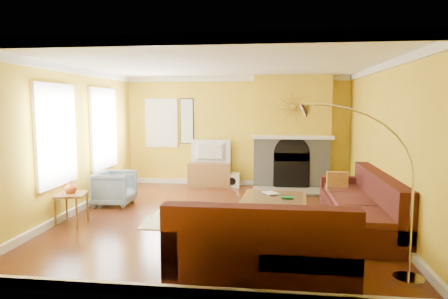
# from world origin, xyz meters

# --- Properties ---
(floor) EXTENTS (5.50, 6.00, 0.02)m
(floor) POSITION_xyz_m (0.00, 0.00, -0.01)
(floor) COLOR #602B14
(floor) RESTS_ON ground
(ceiling) EXTENTS (5.50, 6.00, 0.02)m
(ceiling) POSITION_xyz_m (0.00, 0.00, 2.71)
(ceiling) COLOR white
(ceiling) RESTS_ON ground
(wall_back) EXTENTS (5.50, 0.02, 2.70)m
(wall_back) POSITION_xyz_m (0.00, 3.01, 1.35)
(wall_back) COLOR gold
(wall_back) RESTS_ON ground
(wall_front) EXTENTS (5.50, 0.02, 2.70)m
(wall_front) POSITION_xyz_m (0.00, -3.01, 1.35)
(wall_front) COLOR gold
(wall_front) RESTS_ON ground
(wall_left) EXTENTS (0.02, 6.00, 2.70)m
(wall_left) POSITION_xyz_m (-2.76, 0.00, 1.35)
(wall_left) COLOR gold
(wall_left) RESTS_ON ground
(wall_right) EXTENTS (0.02, 6.00, 2.70)m
(wall_right) POSITION_xyz_m (2.76, 0.00, 1.35)
(wall_right) COLOR gold
(wall_right) RESTS_ON ground
(baseboard) EXTENTS (5.50, 6.00, 0.12)m
(baseboard) POSITION_xyz_m (0.00, 0.00, 0.06)
(baseboard) COLOR white
(baseboard) RESTS_ON floor
(crown_molding) EXTENTS (5.50, 6.00, 0.12)m
(crown_molding) POSITION_xyz_m (0.00, 0.00, 2.64)
(crown_molding) COLOR white
(crown_molding) RESTS_ON ceiling
(window_left_near) EXTENTS (0.06, 1.22, 1.72)m
(window_left_near) POSITION_xyz_m (-2.72, 1.30, 1.50)
(window_left_near) COLOR white
(window_left_near) RESTS_ON wall_left
(window_left_far) EXTENTS (0.06, 1.22, 1.72)m
(window_left_far) POSITION_xyz_m (-2.72, -0.60, 1.50)
(window_left_far) COLOR white
(window_left_far) RESTS_ON wall_left
(window_back) EXTENTS (0.82, 0.06, 1.22)m
(window_back) POSITION_xyz_m (-1.90, 2.96, 1.55)
(window_back) COLOR white
(window_back) RESTS_ON wall_back
(wall_art) EXTENTS (0.34, 0.04, 1.14)m
(wall_art) POSITION_xyz_m (-1.25, 2.97, 1.60)
(wall_art) COLOR white
(wall_art) RESTS_ON wall_back
(fireplace) EXTENTS (1.80, 0.40, 2.70)m
(fireplace) POSITION_xyz_m (1.35, 2.80, 1.35)
(fireplace) COLOR gray
(fireplace) RESTS_ON floor
(mantel) EXTENTS (1.92, 0.22, 0.08)m
(mantel) POSITION_xyz_m (1.35, 2.56, 1.25)
(mantel) COLOR white
(mantel) RESTS_ON fireplace
(hearth) EXTENTS (1.80, 0.70, 0.06)m
(hearth) POSITION_xyz_m (1.35, 2.25, 0.03)
(hearth) COLOR gray
(hearth) RESTS_ON floor
(sunburst) EXTENTS (0.70, 0.04, 0.70)m
(sunburst) POSITION_xyz_m (1.35, 2.57, 1.95)
(sunburst) COLOR olive
(sunburst) RESTS_ON fireplace
(rug) EXTENTS (2.40, 1.80, 0.02)m
(rug) POSITION_xyz_m (-0.06, 0.07, 0.01)
(rug) COLOR beige
(rug) RESTS_ON floor
(sectional_sofa) EXTENTS (3.08, 3.82, 0.90)m
(sectional_sofa) POSITION_xyz_m (1.21, -0.79, 0.45)
(sectional_sofa) COLOR #471916
(sectional_sofa) RESTS_ON floor
(coffee_table) EXTENTS (1.16, 1.16, 0.43)m
(coffee_table) POSITION_xyz_m (0.94, -0.04, 0.21)
(coffee_table) COLOR white
(coffee_table) RESTS_ON floor
(media_console) EXTENTS (1.05, 0.47, 0.58)m
(media_console) POSITION_xyz_m (-0.64, 2.78, 0.29)
(media_console) COLOR olive
(media_console) RESTS_ON floor
(tv) EXTENTS (0.99, 0.15, 0.57)m
(tv) POSITION_xyz_m (-0.64, 2.78, 0.86)
(tv) COLOR black
(tv) RESTS_ON media_console
(subwoofer) EXTENTS (0.33, 0.33, 0.33)m
(subwoofer) POSITION_xyz_m (-0.06, 2.74, 0.17)
(subwoofer) COLOR white
(subwoofer) RESTS_ON floor
(armchair) EXTENTS (0.77, 0.75, 0.68)m
(armchair) POSITION_xyz_m (-2.24, 0.67, 0.34)
(armchair) COLOR slate
(armchair) RESTS_ON floor
(side_table) EXTENTS (0.57, 0.57, 0.52)m
(side_table) POSITION_xyz_m (-2.46, -0.65, 0.26)
(side_table) COLOR olive
(side_table) RESTS_ON floor
(vase) EXTENTS (0.24, 0.24, 0.22)m
(vase) POSITION_xyz_m (-2.46, -0.65, 0.63)
(vase) COLOR #D8591E
(vase) RESTS_ON side_table
(book) EXTENTS (0.34, 0.36, 0.03)m
(book) POSITION_xyz_m (0.78, 0.07, 0.44)
(book) COLOR white
(book) RESTS_ON coffee_table
(arc_lamp) EXTENTS (1.29, 0.36, 2.00)m
(arc_lamp) POSITION_xyz_m (1.91, -2.30, 1.00)
(arc_lamp) COLOR silver
(arc_lamp) RESTS_ON floor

